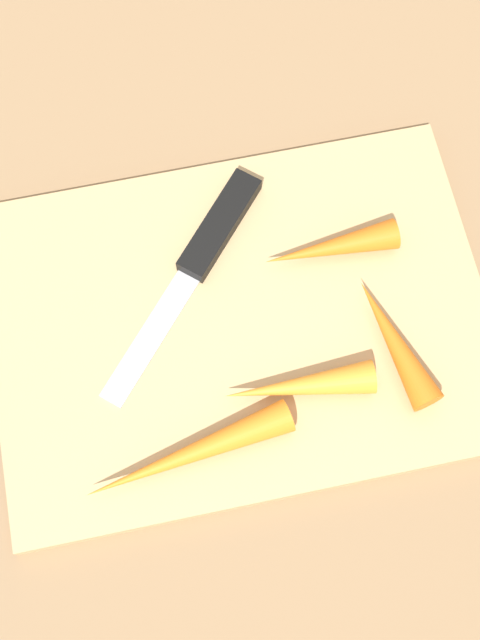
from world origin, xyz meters
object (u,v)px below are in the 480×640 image
(carrot_long, at_px, (299,386))
(carrot_short, at_px, (394,342))
(knife, at_px, (211,240))
(carrot_longest, at_px, (189,455))
(cutting_board, at_px, (240,323))
(carrot_shortest, at_px, (331,248))

(carrot_long, xyz_separation_m, carrot_short, (0.07, 0.02, -0.00))
(knife, height_order, carrot_longest, carrot_longest)
(cutting_board, relative_size, carrot_shortest, 3.65)
(carrot_long, distance_m, carrot_short, 0.08)
(cutting_board, bearing_deg, carrot_long, -63.95)
(carrot_longest, bearing_deg, carrot_shortest, -145.41)
(carrot_shortest, xyz_separation_m, carrot_short, (0.03, -0.08, 0.00))
(knife, distance_m, carrot_shortest, 0.09)
(carrot_long, bearing_deg, carrot_longest, 24.37)
(knife, bearing_deg, cutting_board, 48.54)
(knife, xyz_separation_m, carrot_shortest, (0.08, -0.03, 0.01))
(knife, relative_size, carrot_short, 1.66)
(carrot_shortest, bearing_deg, carrot_long, 62.89)
(carrot_longest, height_order, carrot_short, same)
(carrot_shortest, height_order, carrot_short, same)
(carrot_long, height_order, carrot_short, same)
(cutting_board, relative_size, carrot_short, 3.64)
(carrot_longest, relative_size, carrot_short, 1.48)
(carrot_longest, bearing_deg, carrot_short, -172.72)
(knife, bearing_deg, carrot_longest, 24.71)
(carrot_long, bearing_deg, cutting_board, -60.01)
(carrot_longest, xyz_separation_m, carrot_long, (0.08, 0.03, 0.00))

